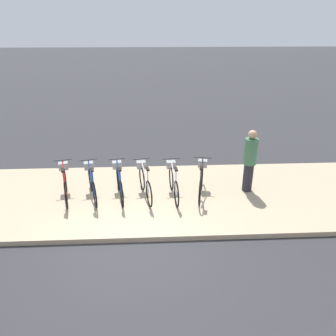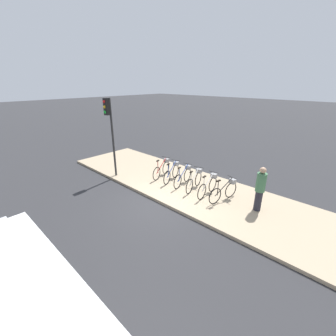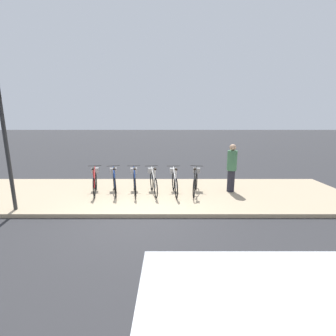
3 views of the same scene
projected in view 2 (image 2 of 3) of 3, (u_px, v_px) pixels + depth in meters
ground_plane at (160, 204)px, 9.04m from camera, size 120.00×120.00×0.00m
sidewalk at (189, 187)px, 10.30m from camera, size 14.25×3.77×0.12m
parked_bicycle_0 at (162, 168)px, 11.23m from camera, size 0.55×1.55×0.98m
parked_bicycle_1 at (172, 172)px, 10.78m from camera, size 0.59×1.53×0.98m
parked_bicycle_2 at (184, 176)px, 10.34m from camera, size 0.48×1.57×0.98m
parked_bicycle_3 at (195, 180)px, 9.91m from camera, size 0.51×1.56×0.98m
parked_bicycle_4 at (209, 185)px, 9.41m from camera, size 0.46×1.58×0.98m
parked_bicycle_5 at (225, 190)px, 8.96m from camera, size 0.50×1.56×0.98m
pedestrian at (260, 188)px, 8.09m from camera, size 0.34×0.34×1.70m
traffic_light at (109, 122)px, 10.45m from camera, size 0.24×0.40×3.80m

